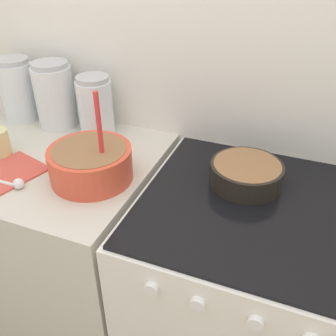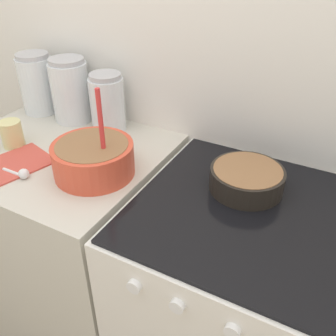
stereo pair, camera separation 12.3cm
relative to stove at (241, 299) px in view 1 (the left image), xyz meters
The scene contains 10 objects.
wall_back 0.92m from the stove, 135.70° to the left, with size 4.63×0.05×2.40m.
countertop_cabinet 0.79m from the stove, behind, with size 0.81×0.69×0.90m.
stove is the anchor object (origin of this frame).
mixing_bowl 0.75m from the stove, behind, with size 0.28×0.28×0.32m.
baking_pan 0.50m from the stove, 119.29° to the left, with size 0.24×0.24×0.08m.
storage_jar_left 1.25m from the stove, 167.26° to the left, with size 0.15×0.15×0.27m.
storage_jar_middle 1.09m from the stove, 164.65° to the left, with size 0.16×0.16×0.27m.
storage_jar_right 0.93m from the stove, 160.75° to the left, with size 0.14×0.14×0.24m.
recipe_page 0.96m from the stove, 169.52° to the right, with size 0.25×0.29×0.01m.
measuring_spoon 0.90m from the stove, 165.08° to the right, with size 0.12×0.04×0.04m.
Camera 1 is at (0.46, -0.60, 1.62)m, focal length 40.00 mm.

